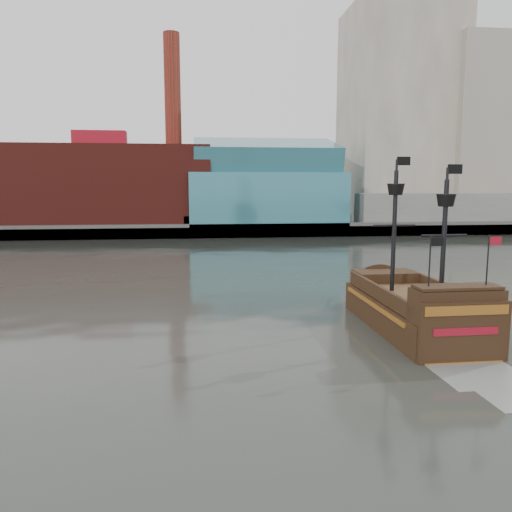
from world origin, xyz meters
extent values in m
plane|color=#262924|center=(0.00, 0.00, 0.00)|extent=(400.00, 400.00, 0.00)
cube|color=slate|center=(0.00, 92.00, 1.00)|extent=(220.00, 60.00, 2.00)
cube|color=#4C4C49|center=(0.00, 62.50, 1.30)|extent=(220.00, 1.00, 2.60)
cube|color=maroon|center=(-22.00, 72.00, 9.50)|extent=(42.00, 18.00, 15.00)
cube|color=teal|center=(10.00, 70.00, 7.00)|extent=(30.00, 16.00, 10.00)
cube|color=beige|center=(40.00, 80.00, 25.00)|extent=(20.00, 22.00, 46.00)
cube|color=gray|center=(58.00, 76.00, 21.00)|extent=(18.00, 18.00, 38.00)
cube|color=beige|center=(50.00, 97.00, 28.00)|extent=(24.00, 20.00, 52.00)
cube|color=slate|center=(48.00, 66.00, 5.00)|extent=(40.00, 6.00, 6.00)
cylinder|color=maroon|center=(-8.00, 74.00, 28.00)|extent=(3.20, 3.20, 22.00)
cube|color=teal|center=(10.00, 70.00, 15.00)|extent=(28.00, 14.94, 8.78)
cube|color=black|center=(10.94, 2.49, 0.64)|extent=(5.45, 12.92, 2.79)
cube|color=#4B2F1B|center=(10.94, 2.49, 2.20)|extent=(4.90, 11.63, 0.32)
cube|color=black|center=(10.91, 7.65, 2.58)|extent=(4.58, 2.60, 1.07)
cube|color=black|center=(10.97, -3.09, 3.01)|extent=(5.11, 1.75, 1.93)
cube|color=black|center=(10.98, -4.08, 1.29)|extent=(5.26, 0.30, 4.30)
cube|color=brown|center=(10.98, -4.23, 3.01)|extent=(4.83, 0.11, 0.54)
cube|color=maroon|center=(10.98, -4.23, 1.83)|extent=(3.76, 0.11, 0.43)
cylinder|color=black|center=(10.07, 4.10, 6.55)|extent=(0.30, 0.30, 8.38)
cylinder|color=black|center=(11.92, 0.56, 6.23)|extent=(0.30, 0.30, 7.73)
cone|color=black|center=(10.07, 4.10, 9.45)|extent=(1.19, 1.19, 0.75)
cone|color=black|center=(11.92, 0.56, 8.81)|extent=(1.19, 1.19, 0.75)
cube|color=black|center=(10.55, 4.10, 11.38)|extent=(0.97, 0.04, 0.59)
cube|color=black|center=(12.40, 0.57, 10.74)|extent=(0.97, 0.04, 0.59)
cube|color=#949994|center=(10.99, -5.88, 0.01)|extent=(4.59, 3.89, 0.02)
camera|label=1|loc=(-3.51, -29.11, 9.81)|focal=35.00mm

